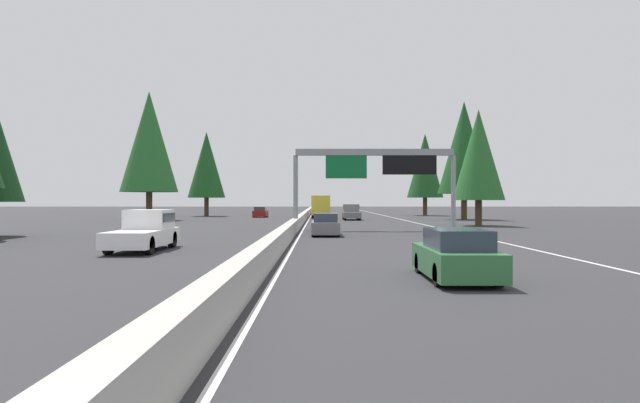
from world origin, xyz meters
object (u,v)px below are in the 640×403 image
oncoming_far (145,230)px  conifer_left_far (206,165)px  sign_gantry_overhead (377,166)px  conifer_right_mid (464,148)px  conifer_left_mid (149,142)px  conifer_right_far (425,166)px  pickup_far_right (351,212)px  oncoming_near (260,212)px  sedan_near_center (325,225)px  box_truck_mid_center (321,206)px  conifer_right_near (479,155)px  sedan_far_left (320,208)px  sedan_far_center (456,256)px

oncoming_far → conifer_left_far: size_ratio=0.45×
oncoming_far → sign_gantry_overhead: bearing=144.7°
conifer_right_mid → conifer_left_mid: bearing=94.0°
oncoming_far → conifer_right_far: 65.46m
sign_gantry_overhead → conifer_left_far: 44.60m
pickup_far_right → oncoming_near: bearing=49.3°
sign_gantry_overhead → pickup_far_right: sign_gantry_overhead is taller
conifer_left_mid → sedan_near_center: bearing=-144.5°
conifer_right_mid → conifer_right_far: bearing=3.8°
conifer_right_mid → conifer_left_far: conifer_right_mid is taller
oncoming_far → conifer_right_far: conifer_right_far is taller
box_truck_mid_center → pickup_far_right: (-7.60, -3.67, -0.70)m
pickup_far_right → conifer_left_far: 26.65m
sedan_near_center → pickup_far_right: bearing=-6.4°
oncoming_near → pickup_far_right: bearing=49.3°
conifer_left_far → conifer_right_near: bearing=-135.4°
sedan_far_left → oncoming_far: (-100.13, 8.16, 0.23)m
sign_gantry_overhead → conifer_right_near: size_ratio=1.19×
sedan_near_center → oncoming_far: bearing=141.9°
pickup_far_right → conifer_left_mid: conifer_left_mid is taller
sign_gantry_overhead → conifer_right_near: 12.55m
conifer_right_near → conifer_left_far: bearing=44.6°
oncoming_near → sedan_far_left: bearing=170.3°
sedan_near_center → conifer_right_mid: size_ratio=0.31×
conifer_right_far → conifer_left_mid: 41.96m
sedan_near_center → oncoming_far: (-10.80, 8.45, 0.23)m
oncoming_near → conifer_left_far: size_ratio=0.35×
sedan_near_center → conifer_left_mid: (28.45, 20.29, 8.49)m
pickup_far_right → conifer_left_far: (15.54, 20.60, 6.70)m
pickup_far_right → sedan_near_center: bearing=173.6°
box_truck_mid_center → conifer_left_far: bearing=64.9°
sedan_far_left → conifer_right_mid: (-58.29, -17.46, 8.06)m
sedan_far_center → sign_gantry_overhead: bearing=-1.1°
sedan_near_center → conifer_left_mid: size_ratio=0.29×
sedan_near_center → conifer_left_far: bearing=20.4°
conifer_right_near → conifer_right_far: bearing=-2.9°
sign_gantry_overhead → pickup_far_right: bearing=1.6°
conifer_right_near → oncoming_far: bearing=138.0°
sedan_far_center → conifer_left_far: bearing=17.3°
sedan_near_center → conifer_left_mid: bearing=35.5°
box_truck_mid_center → conifer_right_far: size_ratio=0.67×
box_truck_mid_center → pickup_far_right: size_ratio=1.52×
sign_gantry_overhead → sedan_near_center: (-6.89, 4.08, -4.35)m
sign_gantry_overhead → conifer_right_mid: bearing=-28.4°
oncoming_far → conifer_left_mid: 41.82m
sedan_far_left → sedan_far_center: bearing=-178.0°
pickup_far_right → oncoming_near: 15.90m
sedan_far_center → oncoming_far: 15.41m
sign_gantry_overhead → conifer_right_near: conifer_right_near is taller
sedan_near_center → oncoming_near: size_ratio=1.00×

